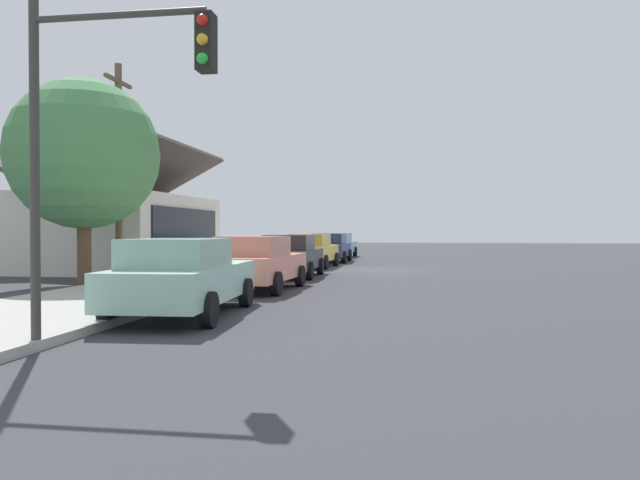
{
  "coord_description": "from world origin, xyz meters",
  "views": [
    {
      "loc": [
        -26.72,
        -1.82,
        1.75
      ],
      "look_at": [
        -0.5,
        2.19,
        1.33
      ],
      "focal_mm": 33.7,
      "sensor_mm": 36.0,
      "label": 1
    }
  ],
  "objects_px": {
    "car_coral": "(257,263)",
    "fire_hydrant_red": "(263,261)",
    "traffic_light_main": "(102,108)",
    "car_skyblue": "(338,245)",
    "shade_tree": "(84,155)",
    "car_navy": "(330,247)",
    "car_charcoal": "(291,255)",
    "utility_pole_wooden": "(119,168)",
    "car_mustard": "(312,250)",
    "car_seafoam": "(183,276)"
  },
  "relations": [
    {
      "from": "car_coral",
      "to": "car_skyblue",
      "type": "height_order",
      "value": "same"
    },
    {
      "from": "car_navy",
      "to": "car_skyblue",
      "type": "height_order",
      "value": "same"
    },
    {
      "from": "car_navy",
      "to": "car_skyblue",
      "type": "bearing_deg",
      "value": 2.72
    },
    {
      "from": "traffic_light_main",
      "to": "fire_hydrant_red",
      "type": "height_order",
      "value": "traffic_light_main"
    },
    {
      "from": "car_coral",
      "to": "car_mustard",
      "type": "height_order",
      "value": "same"
    },
    {
      "from": "car_charcoal",
      "to": "car_navy",
      "type": "xyz_separation_m",
      "value": [
        10.89,
        0.0,
        0.0
      ]
    },
    {
      "from": "shade_tree",
      "to": "fire_hydrant_red",
      "type": "bearing_deg",
      "value": -36.31
    },
    {
      "from": "car_seafoam",
      "to": "car_skyblue",
      "type": "height_order",
      "value": "same"
    },
    {
      "from": "car_skyblue",
      "to": "car_charcoal",
      "type": "bearing_deg",
      "value": -176.72
    },
    {
      "from": "traffic_light_main",
      "to": "car_coral",
      "type": "bearing_deg",
      "value": 0.56
    },
    {
      "from": "car_skyblue",
      "to": "shade_tree",
      "type": "xyz_separation_m",
      "value": [
        -20.86,
        5.7,
        3.37
      ]
    },
    {
      "from": "shade_tree",
      "to": "traffic_light_main",
      "type": "bearing_deg",
      "value": -148.6
    },
    {
      "from": "car_navy",
      "to": "car_charcoal",
      "type": "bearing_deg",
      "value": -179.68
    },
    {
      "from": "car_navy",
      "to": "shade_tree",
      "type": "bearing_deg",
      "value": 158.74
    },
    {
      "from": "car_mustard",
      "to": "car_charcoal",
      "type": "bearing_deg",
      "value": -175.42
    },
    {
      "from": "car_mustard",
      "to": "shade_tree",
      "type": "height_order",
      "value": "shade_tree"
    },
    {
      "from": "car_coral",
      "to": "fire_hydrant_red",
      "type": "xyz_separation_m",
      "value": [
        6.94,
        1.57,
        -0.32
      ]
    },
    {
      "from": "car_seafoam",
      "to": "fire_hydrant_red",
      "type": "xyz_separation_m",
      "value": [
        12.25,
        1.41,
        -0.32
      ]
    },
    {
      "from": "traffic_light_main",
      "to": "fire_hydrant_red",
      "type": "distance_m",
      "value": 16.28
    },
    {
      "from": "car_mustard",
      "to": "utility_pole_wooden",
      "type": "distance_m",
      "value": 10.47
    },
    {
      "from": "car_skyblue",
      "to": "car_mustard",
      "type": "bearing_deg",
      "value": -177.33
    },
    {
      "from": "car_charcoal",
      "to": "car_skyblue",
      "type": "distance_m",
      "value": 16.69
    },
    {
      "from": "car_mustard",
      "to": "car_skyblue",
      "type": "distance_m",
      "value": 10.86
    },
    {
      "from": "car_mustard",
      "to": "car_navy",
      "type": "height_order",
      "value": "same"
    },
    {
      "from": "car_mustard",
      "to": "utility_pole_wooden",
      "type": "xyz_separation_m",
      "value": [
        -8.44,
        5.35,
        3.11
      ]
    },
    {
      "from": "fire_hydrant_red",
      "to": "car_mustard",
      "type": "bearing_deg",
      "value": -18.57
    },
    {
      "from": "utility_pole_wooden",
      "to": "fire_hydrant_red",
      "type": "xyz_separation_m",
      "value": [
        4.44,
        -4.0,
        -3.43
      ]
    },
    {
      "from": "traffic_light_main",
      "to": "utility_pole_wooden",
      "type": "distance_m",
      "value": 12.81
    },
    {
      "from": "car_navy",
      "to": "car_skyblue",
      "type": "xyz_separation_m",
      "value": [
        5.8,
        0.24,
        -0.0
      ]
    },
    {
      "from": "car_charcoal",
      "to": "shade_tree",
      "type": "relative_size",
      "value": 0.68
    },
    {
      "from": "traffic_light_main",
      "to": "utility_pole_wooden",
      "type": "relative_size",
      "value": 0.69
    },
    {
      "from": "car_charcoal",
      "to": "utility_pole_wooden",
      "type": "distance_m",
      "value": 6.88
    },
    {
      "from": "car_navy",
      "to": "fire_hydrant_red",
      "type": "relative_size",
      "value": 6.3
    },
    {
      "from": "car_charcoal",
      "to": "car_skyblue",
      "type": "bearing_deg",
      "value": 0.09
    },
    {
      "from": "traffic_light_main",
      "to": "utility_pole_wooden",
      "type": "bearing_deg",
      "value": 26.24
    },
    {
      "from": "car_seafoam",
      "to": "car_charcoal",
      "type": "height_order",
      "value": "same"
    },
    {
      "from": "car_charcoal",
      "to": "fire_hydrant_red",
      "type": "xyz_separation_m",
      "value": [
        1.82,
        1.55,
        -0.32
      ]
    },
    {
      "from": "car_mustard",
      "to": "car_skyblue",
      "type": "bearing_deg",
      "value": 2.82
    },
    {
      "from": "car_skyblue",
      "to": "utility_pole_wooden",
      "type": "xyz_separation_m",
      "value": [
        -19.31,
        5.3,
        3.11
      ]
    },
    {
      "from": "car_coral",
      "to": "car_skyblue",
      "type": "distance_m",
      "value": 21.8
    },
    {
      "from": "car_mustard",
      "to": "car_navy",
      "type": "relative_size",
      "value": 1.03
    },
    {
      "from": "car_coral",
      "to": "car_navy",
      "type": "relative_size",
      "value": 1.02
    },
    {
      "from": "car_mustard",
      "to": "shade_tree",
      "type": "relative_size",
      "value": 0.7
    },
    {
      "from": "utility_pole_wooden",
      "to": "shade_tree",
      "type": "bearing_deg",
      "value": 165.49
    },
    {
      "from": "car_seafoam",
      "to": "car_navy",
      "type": "xyz_separation_m",
      "value": [
        21.31,
        -0.13,
        -0.0
      ]
    },
    {
      "from": "car_charcoal",
      "to": "car_mustard",
      "type": "bearing_deg",
      "value": 1.24
    },
    {
      "from": "car_seafoam",
      "to": "shade_tree",
      "type": "xyz_separation_m",
      "value": [
        6.26,
        5.81,
        3.37
      ]
    },
    {
      "from": "car_charcoal",
      "to": "car_navy",
      "type": "bearing_deg",
      "value": -0.74
    },
    {
      "from": "car_seafoam",
      "to": "car_coral",
      "type": "height_order",
      "value": "same"
    },
    {
      "from": "car_coral",
      "to": "traffic_light_main",
      "type": "height_order",
      "value": "traffic_light_main"
    }
  ]
}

